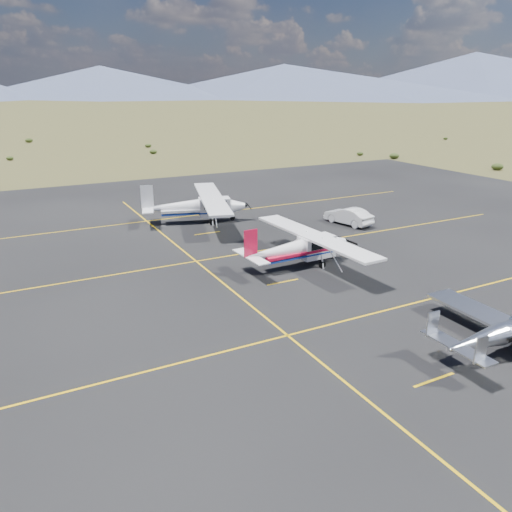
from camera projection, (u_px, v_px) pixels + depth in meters
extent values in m
plane|color=#383D1C|center=(423.00, 325.00, 22.68)|extent=(1600.00, 1600.00, 0.00)
cube|color=black|center=(332.00, 276.00, 28.56)|extent=(72.00, 72.00, 0.02)
cube|color=silver|center=(457.00, 346.00, 18.70)|extent=(0.77, 3.10, 0.06)
cube|color=silver|center=(481.00, 350.00, 17.53)|extent=(0.57, 0.07, 1.03)
cube|color=silver|center=(433.00, 324.00, 19.45)|extent=(0.57, 0.07, 1.03)
cylinder|color=black|center=(492.00, 332.00, 21.55)|extent=(0.41, 0.12, 0.41)
cube|color=white|center=(316.00, 246.00, 30.43)|extent=(2.20, 1.21, 1.32)
cube|color=white|center=(314.00, 236.00, 30.12)|extent=(1.96, 10.83, 0.14)
cube|color=black|center=(317.00, 242.00, 30.34)|extent=(1.61, 1.23, 0.54)
cube|color=red|center=(299.00, 251.00, 29.86)|extent=(4.94, 1.34, 0.18)
cube|color=red|center=(251.00, 243.00, 27.95)|extent=(0.84, 0.10, 1.57)
cube|color=white|center=(251.00, 256.00, 28.21)|extent=(0.86, 3.16, 0.06)
cylinder|color=black|center=(332.00, 256.00, 31.31)|extent=(0.36, 0.11, 0.35)
cylinder|color=black|center=(322.00, 265.00, 29.71)|extent=(0.44, 0.14, 0.43)
cylinder|color=black|center=(302.00, 255.00, 31.40)|extent=(0.44, 0.14, 0.43)
cube|color=white|center=(215.00, 207.00, 39.77)|extent=(2.69, 1.90, 1.49)
cube|color=white|center=(211.00, 198.00, 39.48)|extent=(5.03, 12.18, 0.16)
cube|color=black|center=(214.00, 203.00, 39.67)|extent=(2.07, 1.76, 0.61)
cube|color=white|center=(197.00, 209.00, 39.54)|extent=(5.68, 2.78, 0.20)
cube|color=white|center=(147.00, 197.00, 38.46)|extent=(0.93, 0.34, 1.77)
cube|color=white|center=(148.00, 208.00, 38.74)|extent=(1.78, 3.63, 0.07)
cylinder|color=black|center=(233.00, 218.00, 40.36)|extent=(0.41, 0.22, 0.40)
cylinder|color=black|center=(212.00, 222.00, 38.93)|extent=(0.51, 0.27, 0.49)
cylinder|color=black|center=(209.00, 215.00, 41.09)|extent=(0.51, 0.27, 0.49)
imported|color=silver|center=(348.00, 216.00, 39.09)|extent=(2.22, 4.22, 1.32)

